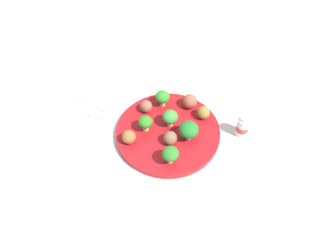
{
  "coord_description": "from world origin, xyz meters",
  "views": [
    {
      "loc": [
        0.14,
        -0.57,
        0.75
      ],
      "look_at": [
        0.0,
        0.0,
        0.04
      ],
      "focal_mm": 37.52,
      "sensor_mm": 36.0,
      "label": 1
    }
  ],
  "objects_px": {
    "napkin": "(89,109)",
    "plate": "(168,133)",
    "meatball_center": "(170,138)",
    "meatball_front_left": "(129,137)",
    "broccoli_floret_mid_right": "(170,154)",
    "broccoli_floret_back_right": "(189,130)",
    "meatball_back_left": "(146,106)",
    "broccoli_floret_front_right": "(170,117)",
    "fork": "(94,104)",
    "broccoli_floret_center": "(145,122)",
    "broccoli_floret_near_rim": "(162,97)",
    "knife": "(88,113)",
    "meatball_front_right": "(190,101)",
    "meatball_near_rim": "(203,113)",
    "yogurt_bottle": "(243,127)"
  },
  "relations": [
    {
      "from": "napkin",
      "to": "plate",
      "type": "bearing_deg",
      "value": -8.14
    },
    {
      "from": "meatball_center",
      "to": "meatball_front_left",
      "type": "bearing_deg",
      "value": -167.67
    },
    {
      "from": "broccoli_floret_mid_right",
      "to": "meatball_front_left",
      "type": "bearing_deg",
      "value": 163.26
    },
    {
      "from": "broccoli_floret_back_right",
      "to": "meatball_back_left",
      "type": "distance_m",
      "value": 0.15
    },
    {
      "from": "broccoli_floret_front_right",
      "to": "fork",
      "type": "distance_m",
      "value": 0.24
    },
    {
      "from": "broccoli_floret_center",
      "to": "broccoli_floret_back_right",
      "type": "height_order",
      "value": "broccoli_floret_back_right"
    },
    {
      "from": "napkin",
      "to": "broccoli_floret_center",
      "type": "bearing_deg",
      "value": -13.55
    },
    {
      "from": "broccoli_floret_near_rim",
      "to": "plate",
      "type": "bearing_deg",
      "value": -66.66
    },
    {
      "from": "broccoli_floret_mid_right",
      "to": "napkin",
      "type": "height_order",
      "value": "broccoli_floret_mid_right"
    },
    {
      "from": "broccoli_floret_mid_right",
      "to": "knife",
      "type": "height_order",
      "value": "broccoli_floret_mid_right"
    },
    {
      "from": "plate",
      "to": "meatball_back_left",
      "type": "bearing_deg",
      "value": 143.85
    },
    {
      "from": "meatball_front_right",
      "to": "meatball_near_rim",
      "type": "distance_m",
      "value": 0.05
    },
    {
      "from": "broccoli_floret_back_right",
      "to": "meatball_front_left",
      "type": "xyz_separation_m",
      "value": [
        -0.15,
        -0.05,
        -0.01
      ]
    },
    {
      "from": "broccoli_floret_near_rim",
      "to": "knife",
      "type": "distance_m",
      "value": 0.22
    },
    {
      "from": "meatball_front_right",
      "to": "meatball_front_left",
      "type": "xyz_separation_m",
      "value": [
        -0.13,
        -0.16,
        -0.0
      ]
    },
    {
      "from": "fork",
      "to": "meatball_front_left",
      "type": "bearing_deg",
      "value": -37.43
    },
    {
      "from": "yogurt_bottle",
      "to": "fork",
      "type": "bearing_deg",
      "value": 179.82
    },
    {
      "from": "broccoli_floret_near_rim",
      "to": "meatball_center",
      "type": "height_order",
      "value": "broccoli_floret_near_rim"
    },
    {
      "from": "napkin",
      "to": "yogurt_bottle",
      "type": "relative_size",
      "value": 2.49
    },
    {
      "from": "broccoli_floret_front_right",
      "to": "broccoli_floret_back_right",
      "type": "xyz_separation_m",
      "value": [
        0.06,
        -0.03,
        0.0
      ]
    },
    {
      "from": "meatball_center",
      "to": "fork",
      "type": "relative_size",
      "value": 0.3
    },
    {
      "from": "yogurt_bottle",
      "to": "plate",
      "type": "bearing_deg",
      "value": -165.43
    },
    {
      "from": "plate",
      "to": "meatball_center",
      "type": "height_order",
      "value": "meatball_center"
    },
    {
      "from": "yogurt_bottle",
      "to": "broccoli_floret_center",
      "type": "bearing_deg",
      "value": -166.66
    },
    {
      "from": "napkin",
      "to": "yogurt_bottle",
      "type": "height_order",
      "value": "yogurt_bottle"
    },
    {
      "from": "broccoli_floret_back_right",
      "to": "meatball_near_rim",
      "type": "height_order",
      "value": "broccoli_floret_back_right"
    },
    {
      "from": "broccoli_floret_front_right",
      "to": "napkin",
      "type": "height_order",
      "value": "broccoli_floret_front_right"
    },
    {
      "from": "broccoli_floret_back_right",
      "to": "meatball_front_right",
      "type": "xyz_separation_m",
      "value": [
        -0.02,
        0.11,
        -0.01
      ]
    },
    {
      "from": "broccoli_floret_mid_right",
      "to": "yogurt_bottle",
      "type": "relative_size",
      "value": 0.75
    },
    {
      "from": "meatball_near_rim",
      "to": "knife",
      "type": "bearing_deg",
      "value": -170.29
    },
    {
      "from": "broccoli_floret_mid_right",
      "to": "fork",
      "type": "xyz_separation_m",
      "value": [
        -0.26,
        0.15,
        -0.04
      ]
    },
    {
      "from": "meatball_front_right",
      "to": "meatball_center",
      "type": "height_order",
      "value": "meatball_front_right"
    },
    {
      "from": "broccoli_floret_front_right",
      "to": "broccoli_floret_back_right",
      "type": "distance_m",
      "value": 0.07
    },
    {
      "from": "broccoli_floret_front_right",
      "to": "meatball_front_right",
      "type": "bearing_deg",
      "value": 64.69
    },
    {
      "from": "meatball_front_left",
      "to": "napkin",
      "type": "height_order",
      "value": "meatball_front_left"
    },
    {
      "from": "broccoli_floret_front_right",
      "to": "fork",
      "type": "height_order",
      "value": "broccoli_floret_front_right"
    },
    {
      "from": "meatball_front_left",
      "to": "broccoli_floret_front_right",
      "type": "bearing_deg",
      "value": 41.99
    },
    {
      "from": "broccoli_floret_front_right",
      "to": "meatball_near_rim",
      "type": "bearing_deg",
      "value": 30.2
    },
    {
      "from": "broccoli_floret_front_right",
      "to": "plate",
      "type": "bearing_deg",
      "value": -91.57
    },
    {
      "from": "fork",
      "to": "knife",
      "type": "relative_size",
      "value": 0.83
    },
    {
      "from": "meatball_center",
      "to": "yogurt_bottle",
      "type": "distance_m",
      "value": 0.2
    },
    {
      "from": "broccoli_floret_back_right",
      "to": "broccoli_floret_near_rim",
      "type": "bearing_deg",
      "value": 134.26
    },
    {
      "from": "broccoli_floret_near_rim",
      "to": "napkin",
      "type": "height_order",
      "value": "broccoli_floret_near_rim"
    },
    {
      "from": "broccoli_floret_mid_right",
      "to": "fork",
      "type": "height_order",
      "value": "broccoli_floret_mid_right"
    },
    {
      "from": "broccoli_floret_center",
      "to": "yogurt_bottle",
      "type": "distance_m",
      "value": 0.26
    },
    {
      "from": "meatball_front_left",
      "to": "yogurt_bottle",
      "type": "bearing_deg",
      "value": 21.03
    },
    {
      "from": "broccoli_floret_near_rim",
      "to": "fork",
      "type": "relative_size",
      "value": 0.4
    },
    {
      "from": "plate",
      "to": "meatball_near_rim",
      "type": "height_order",
      "value": "meatball_near_rim"
    },
    {
      "from": "meatball_front_right",
      "to": "meatball_near_rim",
      "type": "height_order",
      "value": "meatball_front_right"
    },
    {
      "from": "broccoli_floret_center",
      "to": "yogurt_bottle",
      "type": "relative_size",
      "value": 0.68
    }
  ]
}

